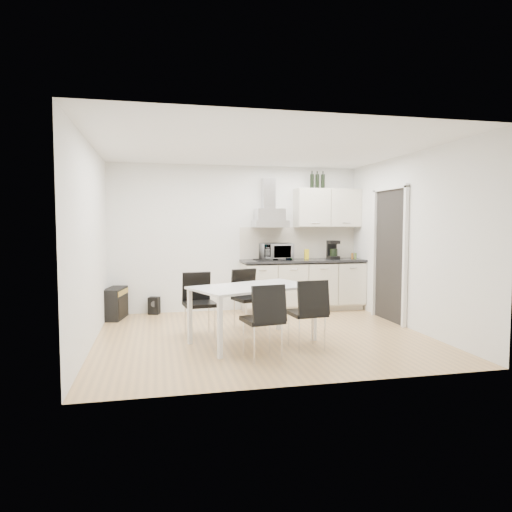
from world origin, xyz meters
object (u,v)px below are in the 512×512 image
Objects in this scene: dining_table at (253,291)px; chair_far_left at (200,305)px; chair_far_right at (250,299)px; kitchenette at (304,264)px; guitar_amp at (115,303)px; floor_speaker at (154,306)px; chair_near_left at (262,321)px; chair_near_right at (306,314)px.

chair_far_left reaches higher than dining_table.
chair_far_left and chair_far_right have the same top height.
kitchenette is 1.83m from chair_far_right.
chair_far_right reaches higher than dining_table.
kitchenette reaches higher than dining_table.
chair_far_right is 1.35× the size of guitar_amp.
chair_far_right is 2.97× the size of floor_speaker.
kitchenette is 2.86× the size of chair_far_left.
dining_table is at bearing -33.69° from guitar_amp.
chair_far_right reaches higher than guitar_amp.
kitchenette is at bearing 52.71° from chair_near_left.
kitchenette is 2.86× the size of chair_near_left.
dining_table is 5.95× the size of floor_speaker.
chair_near_right is (0.59, -0.44, -0.24)m from dining_table.
kitchenette is at bearing 33.85° from dining_table.
chair_near_right is 3.47m from guitar_amp.
chair_near_right reaches higher than dining_table.
chair_near_left is at bearing -49.02° from floor_speaker.
chair_near_left is 3.20m from floor_speaker.
chair_far_right is 2.02m from floor_speaker.
dining_table is 2.00× the size of chair_near_left.
kitchenette is at bearing 66.61° from chair_near_right.
floor_speaker is at bearing -62.47° from chair_far_right.
dining_table is 0.77m from chair_near_right.
chair_far_left and chair_near_right have the same top height.
chair_far_left is at bearing -37.80° from guitar_amp.
kitchenette is 1.43× the size of dining_table.
chair_near_right is at bearing 94.15° from chair_far_right.
guitar_amp is at bearing -139.92° from floor_speaker.
chair_near_left is at bearing -117.35° from kitchenette.
chair_far_left is (-2.04, -1.57, -0.39)m from kitchenette.
chair_far_right is at bearing 105.45° from chair_near_right.
chair_far_left is 1.87m from floor_speaker.
guitar_amp is at bearing 114.73° from chair_near_left.
chair_near_left reaches higher than guitar_amp.
guitar_amp is at bearing -47.10° from chair_far_right.
chair_near_right is at bearing -58.88° from dining_table.
chair_far_right is at bearing -27.44° from floor_speaker.
chair_far_left and chair_near_left have the same top height.
chair_far_right is at bearing -135.28° from kitchenette.
dining_table is at bearing 64.66° from chair_far_right.
chair_near_left is at bearing -161.66° from chair_near_right.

